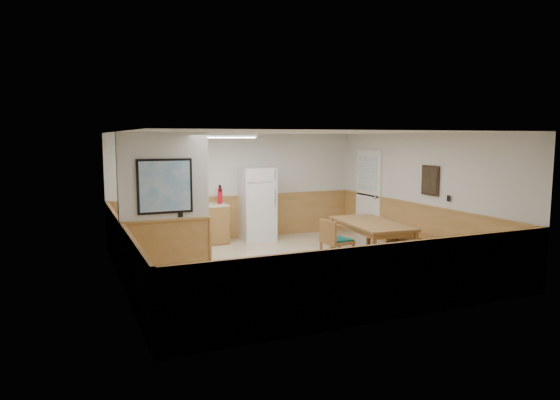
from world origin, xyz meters
name	(u,v)px	position (x,y,z in m)	size (l,w,h in m)	color
ground	(290,267)	(0.00, 0.00, 0.00)	(6.00, 6.00, 0.00)	tan
ceiling	(290,132)	(0.00, 0.00, 2.50)	(6.00, 6.00, 0.02)	white
back_wall	(237,186)	(0.00, 3.00, 1.25)	(6.00, 0.02, 2.50)	silver
right_wall	(421,194)	(3.00, 0.00, 1.25)	(0.02, 6.00, 2.50)	silver
left_wall	(120,210)	(-3.00, 0.00, 1.25)	(0.02, 6.00, 2.50)	silver
wainscot_back	(238,218)	(0.00, 2.98, 0.50)	(6.00, 0.04, 1.00)	tan
wainscot_right	(419,229)	(2.98, 0.00, 0.50)	(0.04, 6.00, 1.00)	tan
wainscot_left	(123,256)	(-2.98, 0.00, 0.50)	(0.04, 6.00, 1.00)	tan
partition_wall	(165,207)	(-2.25, 0.19, 1.23)	(1.50, 0.20, 2.50)	silver
kitchen_counter	(191,225)	(-1.21, 2.68, 0.46)	(2.20, 0.61, 1.00)	#A4773A
exterior_door	(368,194)	(2.96, 1.90, 1.05)	(0.07, 1.02, 2.15)	white
kitchen_window	(147,177)	(-2.10, 2.98, 1.55)	(0.80, 0.04, 1.00)	white
wall_painting	(430,180)	(2.97, -0.30, 1.55)	(0.04, 0.50, 0.60)	black
fluorescent_fixture	(226,136)	(-0.80, 1.30, 2.45)	(1.20, 0.30, 0.09)	white
refrigerator	(257,204)	(0.36, 2.63, 0.85)	(0.78, 0.74, 1.71)	white
dining_table	(371,227)	(1.73, -0.09, 0.66)	(1.18, 2.04, 0.75)	#A5703C
dining_bench	(412,237)	(2.79, -0.02, 0.34)	(0.47, 1.60, 0.45)	#A5703C
dining_chair	(333,238)	(0.87, -0.08, 0.49)	(0.75, 0.55, 0.85)	#A5703C
fire_extinguisher	(220,195)	(-0.52, 2.70, 1.09)	(0.11, 0.11, 0.43)	red
soap_bottle	(140,203)	(-2.31, 2.64, 1.01)	(0.07, 0.07, 0.22)	green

